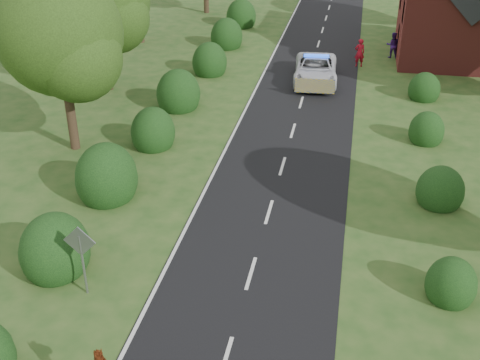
% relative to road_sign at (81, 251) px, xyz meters
% --- Properties ---
extents(ground, '(120.00, 120.00, 0.00)m').
position_rel_road_sign_xyz_m(ground, '(5.00, -2.00, -1.65)').
color(ground, '#264F1B').
extents(road, '(6.00, 70.00, 0.02)m').
position_rel_road_sign_xyz_m(road, '(5.00, 13.00, -1.64)').
color(road, black).
rests_on(road, ground).
extents(road_markings, '(4.96, 70.00, 0.01)m').
position_rel_road_sign_xyz_m(road_markings, '(3.40, 10.93, -1.63)').
color(road_markings, white).
rests_on(road_markings, road).
extents(hedgerow_left, '(2.75, 50.41, 3.00)m').
position_rel_road_sign_xyz_m(hedgerow_left, '(-1.51, 9.69, -0.91)').
color(hedgerow_left, black).
rests_on(hedgerow_left, ground).
extents(hedgerow_right, '(2.10, 45.78, 2.10)m').
position_rel_road_sign_xyz_m(hedgerow_right, '(11.60, 9.21, -1.10)').
color(hedgerow_right, black).
rests_on(hedgerow_right, ground).
extents(tree_left_a, '(5.74, 5.60, 8.38)m').
position_rel_road_sign_xyz_m(tree_left_a, '(-4.75, 9.86, 3.69)').
color(tree_left_a, '#332316').
rests_on(tree_left_a, ground).
extents(tree_left_b, '(5.74, 5.60, 8.07)m').
position_rel_road_sign_xyz_m(tree_left_b, '(-6.25, 17.86, 3.39)').
color(tree_left_b, '#332316').
rests_on(tree_left_b, ground).
extents(road_sign, '(1.06, 0.08, 2.53)m').
position_rel_road_sign_xyz_m(road_sign, '(0.00, 0.00, 0.00)').
color(road_sign, gray).
rests_on(road_sign, ground).
extents(house, '(8.00, 7.40, 9.17)m').
position_rel_road_sign_xyz_m(house, '(14.49, 28.00, 2.13)').
color(house, maroon).
rests_on(house, ground).
extents(police_van, '(2.92, 5.73, 1.68)m').
position_rel_road_sign_xyz_m(police_van, '(5.45, 21.77, -0.88)').
color(police_van, silver).
rests_on(police_van, ground).
extents(pedestrian_red, '(0.77, 0.63, 1.84)m').
position_rel_road_sign_xyz_m(pedestrian_red, '(8.01, 25.28, -0.73)').
color(pedestrian_red, '#B61121').
rests_on(pedestrian_red, ground).
extents(pedestrian_purple, '(0.87, 0.70, 1.74)m').
position_rel_road_sign_xyz_m(pedestrian_purple, '(10.20, 27.69, -0.78)').
color(pedestrian_purple, '#3D1B6B').
rests_on(pedestrian_purple, ground).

